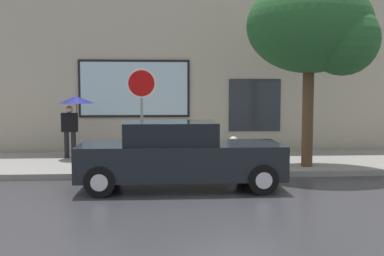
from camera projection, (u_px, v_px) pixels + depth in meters
name	position (u px, v px, depth m)	size (l,w,h in m)	color
ground_plane	(234.00, 186.00, 10.20)	(60.00, 60.00, 0.00)	#333338
sidewalk	(218.00, 163.00, 13.17)	(20.00, 4.00, 0.15)	gray
building_facade	(209.00, 53.00, 15.38)	(20.00, 0.67, 7.00)	#B2A893
parked_car	(179.00, 156.00, 9.98)	(4.48, 1.80, 1.49)	black
fire_hydrant	(233.00, 151.00, 12.11)	(0.30, 0.44, 0.81)	white
pedestrian_with_umbrella	(74.00, 108.00, 13.43)	(1.08, 1.08, 1.88)	black
street_tree	(316.00, 29.00, 11.69)	(3.34, 2.84, 5.00)	#4C3823
stop_sign	(142.00, 98.00, 11.35)	(0.76, 0.10, 2.60)	gray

